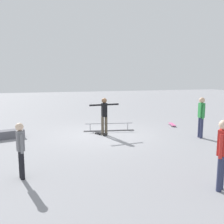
{
  "coord_description": "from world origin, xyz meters",
  "views": [
    {
      "loc": [
        2.61,
        10.38,
        2.66
      ],
      "look_at": [
        -0.51,
        -0.17,
        1.0
      ],
      "focal_mm": 38.71,
      "sensor_mm": 36.0,
      "label": 1
    }
  ],
  "objects": [
    {
      "name": "loose_skateboard_pink",
      "position": [
        -4.09,
        -0.9,
        0.07
      ],
      "size": [
        0.41,
        0.82,
        0.09
      ],
      "rotation": [
        0.0,
        0.0,
        4.44
      ],
      "color": "#E05993",
      "rests_on": "ground_plane"
    },
    {
      "name": "grind_rail",
      "position": [
        -0.51,
        -0.67,
        0.17
      ],
      "size": [
        2.46,
        0.64,
        0.4
      ],
      "rotation": [
        0.0,
        0.0,
        -0.17
      ],
      "color": "black",
      "rests_on": "ground_plane"
    },
    {
      "name": "ground_plane",
      "position": [
        0.0,
        0.0,
        0.0
      ],
      "size": [
        60.0,
        60.0,
        0.0
      ],
      "primitive_type": "plane",
      "color": "gray"
    },
    {
      "name": "bystander_green_shirt",
      "position": [
        -3.93,
        1.71,
        0.99
      ],
      "size": [
        0.24,
        0.4,
        1.75
      ],
      "rotation": [
        0.0,
        0.0,
        4.57
      ],
      "color": "#2D3351",
      "rests_on": "ground_plane"
    },
    {
      "name": "bystander_grey_shirt",
      "position": [
        3.17,
        3.99,
        0.83
      ],
      "size": [
        0.22,
        0.34,
        1.48
      ],
      "rotation": [
        0.0,
        0.0,
        5.01
      ],
      "color": "black",
      "rests_on": "ground_plane"
    },
    {
      "name": "skater_main",
      "position": [
        -0.07,
        0.1,
        0.98
      ],
      "size": [
        1.36,
        0.23,
        1.69
      ],
      "rotation": [
        0.0,
        0.0,
        0.09
      ],
      "color": "brown",
      "rests_on": "ground_plane"
    },
    {
      "name": "skateboard_main",
      "position": [
        0.08,
        -0.08,
        0.07
      ],
      "size": [
        0.56,
        0.8,
        0.09
      ],
      "rotation": [
        0.0,
        0.0,
        5.21
      ],
      "color": "black",
      "rests_on": "ground_plane"
    },
    {
      "name": "skate_ledge",
      "position": [
        4.22,
        -0.48,
        0.17
      ],
      "size": [
        1.75,
        0.89,
        0.35
      ],
      "primitive_type": "cube",
      "rotation": [
        0.0,
        0.0,
        0.26
      ],
      "color": "#595960",
      "rests_on": "ground_plane"
    },
    {
      "name": "bystander_red_shirt",
      "position": [
        -1.33,
        5.98,
        0.95
      ],
      "size": [
        0.35,
        0.29,
        1.67
      ],
      "rotation": [
        0.0,
        0.0,
        3.77
      ],
      "color": "#2D3351",
      "rests_on": "ground_plane"
    }
  ]
}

